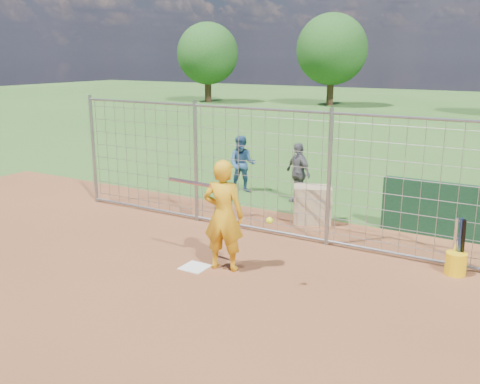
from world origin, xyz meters
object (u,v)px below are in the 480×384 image
Objects in this scene: bucket_with_bats at (456,260)px; bystander_b at (298,173)px; batter at (223,215)px; equipment_bin at (312,205)px; bystander_a at (242,164)px.

bystander_b is at bearing 146.29° from bucket_with_bats.
batter is 2.36× the size of equipment_bin.
bystander_a reaches higher than bystander_b.
batter is at bearing -51.78° from bystander_b.
bucket_with_bats is at bearing -165.80° from batter.
equipment_bin is at bearing -50.49° from bystander_a.
bystander_b is 1.69m from equipment_bin.
bystander_b is at bearing -93.99° from batter.
batter is at bearing -119.35° from equipment_bin.
batter is 4.54m from bystander_b.
bucket_with_bats is at bearing -47.12° from bystander_a.
batter reaches higher than bystander_a.
equipment_bin is (2.64, -1.54, -0.34)m from bystander_a.
bucket_with_bats reaches higher than equipment_bin.
bystander_a reaches higher than equipment_bin.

